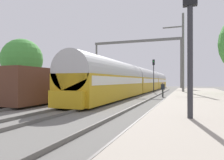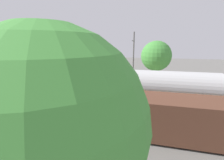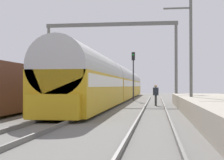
{
  "view_description": "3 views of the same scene",
  "coord_description": "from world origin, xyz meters",
  "px_view_note": "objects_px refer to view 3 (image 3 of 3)",
  "views": [
    {
      "loc": [
        7.05,
        -13.73,
        1.87
      ],
      "look_at": [
        0.0,
        5.65,
        1.95
      ],
      "focal_mm": 33.13,
      "sensor_mm": 36.0,
      "label": 1
    },
    {
      "loc": [
        -14.81,
        3.73,
        6.42
      ],
      "look_at": [
        -0.09,
        7.34,
        2.87
      ],
      "focal_mm": 24.8,
      "sensor_mm": 36.0,
      "label": 2
    },
    {
      "loc": [
        4.46,
        -16.64,
        1.61
      ],
      "look_at": [
        0.0,
        16.85,
        2.22
      ],
      "focal_mm": 53.75,
      "sensor_mm": 36.0,
      "label": 3
    }
  ],
  "objects_px": {
    "freight_car": "(12,88)",
    "catenary_gantry": "(111,45)",
    "passenger_train": "(118,83)",
    "railway_signal_far": "(133,70)",
    "person_crossing": "(156,93)"
  },
  "relations": [
    {
      "from": "catenary_gantry",
      "to": "railway_signal_far",
      "type": "bearing_deg",
      "value": 66.47
    },
    {
      "from": "passenger_train",
      "to": "catenary_gantry",
      "type": "distance_m",
      "value": 7.09
    },
    {
      "from": "freight_car",
      "to": "catenary_gantry",
      "type": "relative_size",
      "value": 1.0
    },
    {
      "from": "passenger_train",
      "to": "person_crossing",
      "type": "height_order",
      "value": "passenger_train"
    },
    {
      "from": "passenger_train",
      "to": "catenary_gantry",
      "type": "xyz_separation_m",
      "value": [
        0.0,
        -6.04,
        3.7
      ]
    },
    {
      "from": "person_crossing",
      "to": "catenary_gantry",
      "type": "bearing_deg",
      "value": -67.62
    },
    {
      "from": "catenary_gantry",
      "to": "freight_car",
      "type": "bearing_deg",
      "value": -108.41
    },
    {
      "from": "passenger_train",
      "to": "railway_signal_far",
      "type": "relative_size",
      "value": 9.18
    },
    {
      "from": "catenary_gantry",
      "to": "passenger_train",
      "type": "bearing_deg",
      "value": 90.0
    },
    {
      "from": "passenger_train",
      "to": "freight_car",
      "type": "distance_m",
      "value": 19.52
    },
    {
      "from": "person_crossing",
      "to": "catenary_gantry",
      "type": "height_order",
      "value": "catenary_gantry"
    },
    {
      "from": "person_crossing",
      "to": "railway_signal_far",
      "type": "height_order",
      "value": "railway_signal_far"
    },
    {
      "from": "passenger_train",
      "to": "freight_car",
      "type": "height_order",
      "value": "passenger_train"
    },
    {
      "from": "freight_car",
      "to": "catenary_gantry",
      "type": "distance_m",
      "value": 14.32
    },
    {
      "from": "freight_car",
      "to": "railway_signal_far",
      "type": "relative_size",
      "value": 2.43
    }
  ]
}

